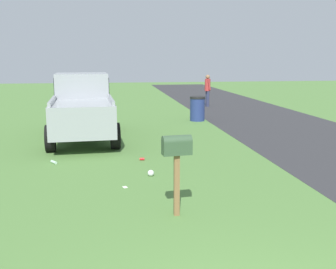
{
  "coord_description": "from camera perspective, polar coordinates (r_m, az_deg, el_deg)",
  "views": [
    {
      "loc": [
        -2.61,
        1.41,
        2.6
      ],
      "look_at": [
        4.41,
        0.38,
        1.23
      ],
      "focal_mm": 42.58,
      "sensor_mm": 36.0,
      "label": 1
    }
  ],
  "objects": [
    {
      "name": "litter_bottle_midfield_b",
      "position": [
        10.35,
        -16.03,
        -3.82
      ],
      "size": [
        0.22,
        0.18,
        0.07
      ],
      "primitive_type": "cylinder",
      "rotation": [
        0.0,
        1.57,
        3.75
      ],
      "color": "#B2D8BF",
      "rests_on": "ground"
    },
    {
      "name": "trash_bin",
      "position": [
        16.65,
        4.23,
        3.72
      ],
      "size": [
        0.64,
        0.64,
        1.01
      ],
      "color": "navy",
      "rests_on": "ground"
    },
    {
      "name": "mailbox",
      "position": [
        6.49,
        1.27,
        -2.51
      ],
      "size": [
        0.25,
        0.5,
        1.37
      ],
      "rotation": [
        0.0,
        0.0,
        0.12
      ],
      "color": "brown",
      "rests_on": "ground"
    },
    {
      "name": "litter_wrapper_by_mailbox",
      "position": [
        8.23,
        -6.17,
        -7.48
      ],
      "size": [
        0.14,
        0.12,
        0.01
      ],
      "primitive_type": "cube",
      "rotation": [
        0.0,
        0.0,
        0.32
      ],
      "color": "silver",
      "rests_on": "ground"
    },
    {
      "name": "litter_bag_midfield_a",
      "position": [
        8.91,
        -2.48,
        -5.54
      ],
      "size": [
        0.14,
        0.14,
        0.14
      ],
      "primitive_type": "sphere",
      "color": "silver",
      "rests_on": "ground"
    },
    {
      "name": "pedestrian",
      "position": [
        21.57,
        5.68,
        6.62
      ],
      "size": [
        0.48,
        0.3,
        1.7
      ],
      "rotation": [
        0.0,
        0.0,
        4.92
      ],
      "color": "#2D3351",
      "rests_on": "ground"
    },
    {
      "name": "pickup_truck",
      "position": [
        13.22,
        -12.12,
        4.2
      ],
      "size": [
        5.02,
        2.29,
        2.09
      ],
      "rotation": [
        0.0,
        0.0,
        0.06
      ],
      "color": "#93999E",
      "rests_on": "ground"
    },
    {
      "name": "litter_can_near_hydrant",
      "position": [
        10.28,
        -3.73,
        -3.52
      ],
      "size": [
        0.08,
        0.13,
        0.07
      ],
      "primitive_type": "cylinder",
      "rotation": [
        0.0,
        1.57,
        4.55
      ],
      "color": "red",
      "rests_on": "ground"
    }
  ]
}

